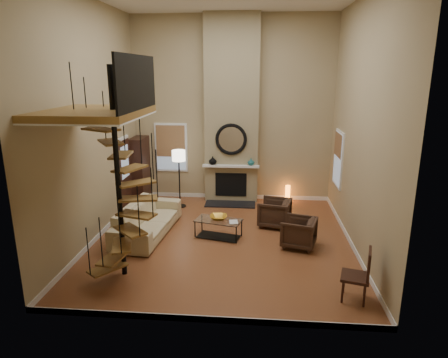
# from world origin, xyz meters

# --- Properties ---
(ground) EXTENTS (6.00, 6.50, 0.01)m
(ground) POSITION_xyz_m (0.00, 0.00, -0.01)
(ground) COLOR #9F5C33
(ground) RESTS_ON ground
(back_wall) EXTENTS (6.00, 0.02, 5.50)m
(back_wall) POSITION_xyz_m (0.00, 3.25, 2.75)
(back_wall) COLOR tan
(back_wall) RESTS_ON ground
(front_wall) EXTENTS (6.00, 0.02, 5.50)m
(front_wall) POSITION_xyz_m (0.00, -3.25, 2.75)
(front_wall) COLOR tan
(front_wall) RESTS_ON ground
(left_wall) EXTENTS (0.02, 6.50, 5.50)m
(left_wall) POSITION_xyz_m (-3.00, 0.00, 2.75)
(left_wall) COLOR tan
(left_wall) RESTS_ON ground
(right_wall) EXTENTS (0.02, 6.50, 5.50)m
(right_wall) POSITION_xyz_m (3.00, 0.00, 2.75)
(right_wall) COLOR tan
(right_wall) RESTS_ON ground
(baseboard_back) EXTENTS (6.00, 0.02, 0.12)m
(baseboard_back) POSITION_xyz_m (0.00, 3.24, 0.06)
(baseboard_back) COLOR white
(baseboard_back) RESTS_ON ground
(baseboard_front) EXTENTS (6.00, 0.02, 0.12)m
(baseboard_front) POSITION_xyz_m (0.00, -3.24, 0.06)
(baseboard_front) COLOR white
(baseboard_front) RESTS_ON ground
(baseboard_left) EXTENTS (0.02, 6.50, 0.12)m
(baseboard_left) POSITION_xyz_m (-2.99, 0.00, 0.06)
(baseboard_left) COLOR white
(baseboard_left) RESTS_ON ground
(baseboard_right) EXTENTS (0.02, 6.50, 0.12)m
(baseboard_right) POSITION_xyz_m (2.99, 0.00, 0.06)
(baseboard_right) COLOR white
(baseboard_right) RESTS_ON ground
(chimney_breast) EXTENTS (1.60, 0.38, 5.50)m
(chimney_breast) POSITION_xyz_m (0.00, 3.06, 2.75)
(chimney_breast) COLOR #92835E
(chimney_breast) RESTS_ON ground
(hearth) EXTENTS (1.50, 0.60, 0.04)m
(hearth) POSITION_xyz_m (0.00, 2.57, 0.02)
(hearth) COLOR black
(hearth) RESTS_ON ground
(firebox) EXTENTS (0.95, 0.02, 0.72)m
(firebox) POSITION_xyz_m (0.00, 2.86, 0.55)
(firebox) COLOR black
(firebox) RESTS_ON chimney_breast
(mantel) EXTENTS (1.70, 0.18, 0.06)m
(mantel) POSITION_xyz_m (0.00, 2.78, 1.15)
(mantel) COLOR white
(mantel) RESTS_ON chimney_breast
(mirror_frame) EXTENTS (0.94, 0.10, 0.94)m
(mirror_frame) POSITION_xyz_m (0.00, 2.84, 1.95)
(mirror_frame) COLOR black
(mirror_frame) RESTS_ON chimney_breast
(mirror_disc) EXTENTS (0.80, 0.01, 0.80)m
(mirror_disc) POSITION_xyz_m (0.00, 2.85, 1.95)
(mirror_disc) COLOR white
(mirror_disc) RESTS_ON chimney_breast
(vase_left) EXTENTS (0.24, 0.24, 0.25)m
(vase_left) POSITION_xyz_m (-0.55, 2.82, 1.30)
(vase_left) COLOR black
(vase_left) RESTS_ON mantel
(vase_right) EXTENTS (0.20, 0.20, 0.21)m
(vase_right) POSITION_xyz_m (0.60, 2.82, 1.28)
(vase_right) COLOR #1B5B5F
(vase_right) RESTS_ON mantel
(window_back) EXTENTS (1.02, 0.06, 1.52)m
(window_back) POSITION_xyz_m (-1.90, 3.22, 1.62)
(window_back) COLOR white
(window_back) RESTS_ON back_wall
(window_right) EXTENTS (0.06, 1.02, 1.52)m
(window_right) POSITION_xyz_m (2.97, 2.00, 1.63)
(window_right) COLOR white
(window_right) RESTS_ON right_wall
(entry_door) EXTENTS (0.10, 1.05, 2.16)m
(entry_door) POSITION_xyz_m (-2.95, 1.80, 1.05)
(entry_door) COLOR white
(entry_door) RESTS_ON ground
(loft) EXTENTS (1.70, 2.20, 1.09)m
(loft) POSITION_xyz_m (-2.04, -1.80, 3.24)
(loft) COLOR olive
(loft) RESTS_ON left_wall
(spiral_stair) EXTENTS (1.47, 1.47, 4.06)m
(spiral_stair) POSITION_xyz_m (-1.78, -1.79, 1.78)
(spiral_stair) COLOR black
(spiral_stair) RESTS_ON ground
(hutch) EXTENTS (0.43, 0.91, 2.04)m
(hutch) POSITION_xyz_m (-2.80, 2.80, 0.95)
(hutch) COLOR #321810
(hutch) RESTS_ON ground
(sofa) EXTENTS (1.21, 2.62, 0.74)m
(sofa) POSITION_xyz_m (-1.88, 0.20, 0.40)
(sofa) COLOR #CBBB8D
(sofa) RESTS_ON ground
(armchair_near) EXTENTS (0.94, 0.93, 0.72)m
(armchair_near) POSITION_xyz_m (1.33, 0.99, 0.35)
(armchair_near) COLOR #3B261B
(armchair_near) RESTS_ON ground
(armchair_far) EXTENTS (0.92, 0.90, 0.68)m
(armchair_far) POSITION_xyz_m (1.83, -0.26, 0.35)
(armchair_far) COLOR #3B261B
(armchair_far) RESTS_ON ground
(coffee_table) EXTENTS (1.20, 0.80, 0.43)m
(coffee_table) POSITION_xyz_m (-0.11, 0.13, 0.28)
(coffee_table) COLOR silver
(coffee_table) RESTS_ON ground
(bowl) EXTENTS (0.42, 0.42, 0.10)m
(bowl) POSITION_xyz_m (-0.11, 0.18, 0.50)
(bowl) COLOR gold
(bowl) RESTS_ON coffee_table
(book) EXTENTS (0.24, 0.30, 0.03)m
(book) POSITION_xyz_m (0.24, -0.02, 0.46)
(book) COLOR gray
(book) RESTS_ON coffee_table
(floor_lamp) EXTENTS (0.38, 0.38, 1.70)m
(floor_lamp) POSITION_xyz_m (-1.47, 2.29, 1.41)
(floor_lamp) COLOR black
(floor_lamp) RESTS_ON ground
(accent_lamp) EXTENTS (0.15, 0.15, 0.54)m
(accent_lamp) POSITION_xyz_m (1.74, 3.01, 0.25)
(accent_lamp) COLOR orange
(accent_lamp) RESTS_ON ground
(side_chair) EXTENTS (0.57, 0.57, 0.99)m
(side_chair) POSITION_xyz_m (2.62, -2.37, 0.53)
(side_chair) COLOR #321810
(side_chair) RESTS_ON ground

